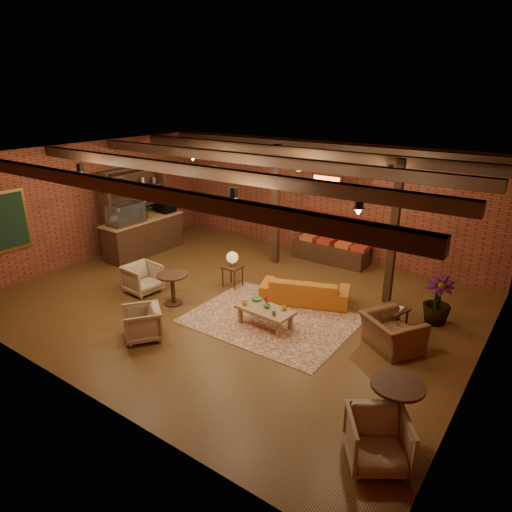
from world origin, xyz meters
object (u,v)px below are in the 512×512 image
Objects in this scene: coffee_table at (265,310)px; armchair_far at (378,438)px; sofa at (305,290)px; armchair_b at (142,322)px; round_table_right at (396,401)px; side_table_lamp at (232,260)px; round_table_left at (173,284)px; side_table_book at (394,309)px; plant_tall at (445,255)px; armchair_right at (393,328)px; armchair_a at (142,277)px.

armchair_far is at bearing -33.58° from coffee_table.
armchair_b reaches higher than sofa.
round_table_right is at bearing -25.58° from coffee_table.
side_table_lamp is 1.25× the size of round_table_left.
round_table_right is (1.03, -2.80, 0.08)m from side_table_book.
plant_tall reaches higher than coffee_table.
round_table_left is 0.83× the size of round_table_right.
sofa is 1.99× the size of armchair_right.
round_table_left is 0.94× the size of armchair_a.
sofa is 3.80m from armchair_a.
armchair_a is 6.71m from armchair_far.
coffee_table is 1.21× the size of armchair_right.
armchair_b reaches higher than side_table_book.
armchair_right is at bearing -71.39° from side_table_book.
armchair_a is at bearing -157.84° from plant_tall.
sofa is 2.79× the size of armchair_b.
plant_tall is at bearing -63.89° from armchair_a.
round_table_right is at bearing -28.64° from side_table_lamp.
round_table_left is at bearing -159.95° from side_table_book.
armchair_b is at bearing 141.06° from armchair_far.
armchair_b is at bearing -127.71° from armchair_a.
armchair_b is (1.62, -1.44, -0.02)m from armchair_a.
round_table_left is 1.54m from armchair_b.
armchair_a reaches higher than round_table_left.
round_table_right is (4.84, 0.23, 0.22)m from armchair_b.
coffee_table is 3.84m from armchair_far.
plant_tall reaches higher than round_table_right.
sofa is at bearing 8.34° from side_table_lamp.
armchair_a is at bearing -163.71° from side_table_book.
plant_tall is (2.77, 2.14, 1.14)m from coffee_table.
plant_tall is (-0.43, 3.67, 0.92)m from round_table_right.
armchair_right is 2.89m from armchair_far.
armchair_a is 2.17m from armchair_b.
side_table_book is at bearing 20.05° from round_table_left.
plant_tall is (5.01, 2.48, 1.01)m from round_table_left.
armchair_far is at bearing -73.18° from side_table_book.
armchair_b is (-1.74, -3.20, 0.07)m from sofa.
side_table_lamp is (-1.85, -0.27, 0.39)m from sofa.
side_table_lamp is 3.93m from side_table_book.
side_table_lamp is at bearing 111.70° from armchair_far.
coffee_table is 1.53× the size of armchair_far.
armchair_right is (4.62, 0.99, -0.05)m from round_table_left.
coffee_table is 1.69× the size of armchair_b.
plant_tall is (2.67, 0.70, 1.21)m from sofa.
round_table_right is (5.44, -1.19, 0.09)m from round_table_left.
side_table_lamp is 2.95m from armchair_b.
side_table_book is at bearing 30.27° from coffee_table.
round_table_left is at bearing -87.35° from armchair_a.
armchair_right is 1.27× the size of armchair_far.
round_table_left reaches higher than armchair_b.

